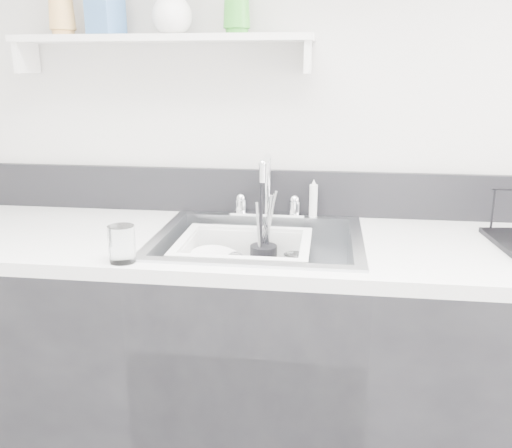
# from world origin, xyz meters

# --- Properties ---
(counter_run) EXTENTS (3.20, 0.62, 0.92)m
(counter_run) POSITION_xyz_m (0.00, 1.19, 0.46)
(counter_run) COLOR black
(counter_run) RESTS_ON ground
(backsplash) EXTENTS (3.20, 0.02, 0.16)m
(backsplash) POSITION_xyz_m (0.00, 1.49, 1.00)
(backsplash) COLOR black
(backsplash) RESTS_ON counter_run
(sink) EXTENTS (0.64, 0.52, 0.20)m
(sink) POSITION_xyz_m (0.00, 1.19, 0.83)
(sink) COLOR silver
(sink) RESTS_ON counter_run
(faucet) EXTENTS (0.26, 0.18, 0.23)m
(faucet) POSITION_xyz_m (0.00, 1.44, 0.98)
(faucet) COLOR silver
(faucet) RESTS_ON counter_run
(side_sprayer) EXTENTS (0.03, 0.03, 0.14)m
(side_sprayer) POSITION_xyz_m (0.16, 1.44, 0.99)
(side_sprayer) COLOR white
(side_sprayer) RESTS_ON counter_run
(wall_shelf) EXTENTS (1.00, 0.16, 0.12)m
(wall_shelf) POSITION_xyz_m (-0.35, 1.42, 1.51)
(wall_shelf) COLOR silver
(wall_shelf) RESTS_ON room_shell
(wash_tub) EXTENTS (0.47, 0.41, 0.16)m
(wash_tub) POSITION_xyz_m (-0.04, 1.19, 0.83)
(wash_tub) COLOR white
(wash_tub) RESTS_ON sink
(plate_stack) EXTENTS (0.25, 0.24, 0.10)m
(plate_stack) POSITION_xyz_m (-0.12, 1.19, 0.79)
(plate_stack) COLOR white
(plate_stack) RESTS_ON wash_tub
(utensil_cup) EXTENTS (0.09, 0.09, 0.29)m
(utensil_cup) POSITION_xyz_m (0.01, 1.25, 0.83)
(utensil_cup) COLOR black
(utensil_cup) RESTS_ON wash_tub
(ladle) EXTENTS (0.26, 0.26, 0.08)m
(ladle) POSITION_xyz_m (-0.03, 1.18, 0.81)
(ladle) COLOR silver
(ladle) RESTS_ON wash_tub
(tumbler_in_tub) EXTENTS (0.08, 0.08, 0.10)m
(tumbler_in_tub) POSITION_xyz_m (0.11, 1.20, 0.82)
(tumbler_in_tub) COLOR white
(tumbler_in_tub) RESTS_ON wash_tub
(tumbler_counter) EXTENTS (0.09, 0.09, 0.10)m
(tumbler_counter) POSITION_xyz_m (-0.34, 0.93, 0.97)
(tumbler_counter) COLOR white
(tumbler_counter) RESTS_ON counter_run
(bowl_small) EXTENTS (0.12, 0.12, 0.03)m
(bowl_small) POSITION_xyz_m (0.08, 1.13, 0.78)
(bowl_small) COLOR white
(bowl_small) RESTS_ON wash_tub
(soap_bottle_b) EXTENTS (0.12, 0.12, 0.21)m
(soap_bottle_b) POSITION_xyz_m (-0.53, 1.40, 1.64)
(soap_bottle_b) COLOR #3C689F
(soap_bottle_b) RESTS_ON wall_shelf
(soap_bottle_c) EXTENTS (0.14, 0.14, 0.16)m
(soap_bottle_c) POSITION_xyz_m (-0.30, 1.40, 1.61)
(soap_bottle_c) COLOR white
(soap_bottle_c) RESTS_ON wall_shelf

